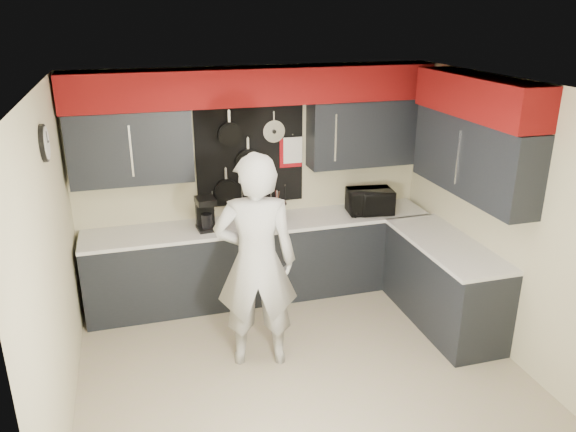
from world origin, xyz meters
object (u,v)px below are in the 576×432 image
object	(u,v)px
knife_block	(259,211)
coffee_maker	(206,212)
person	(256,262)
utensil_crock	(277,214)
microwave	(370,201)

from	to	relation	value
knife_block	coffee_maker	distance (m)	0.62
person	utensil_crock	bearing A→B (deg)	-101.79
knife_block	coffee_maker	world-z (taller)	coffee_maker
coffee_maker	person	distance (m)	1.24
knife_block	coffee_maker	size ratio (longest dim) A/B	0.61
knife_block	utensil_crock	world-z (taller)	knife_block
knife_block	person	world-z (taller)	person
knife_block	coffee_maker	xyz separation A→B (m)	(-0.61, -0.08, 0.08)
coffee_maker	person	bearing A→B (deg)	-82.22
utensil_crock	coffee_maker	world-z (taller)	coffee_maker
coffee_maker	person	world-z (taller)	person
knife_block	person	distance (m)	1.33
microwave	knife_block	bearing A→B (deg)	-178.12
knife_block	person	size ratio (longest dim) A/B	0.11
utensil_crock	person	world-z (taller)	person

